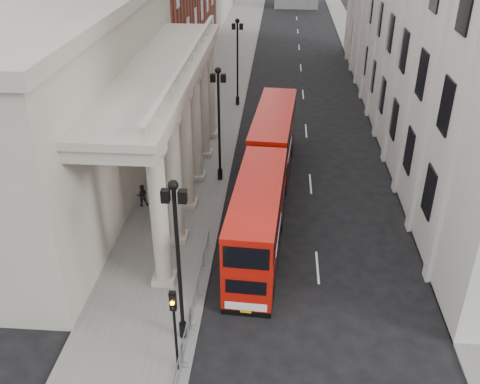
{
  "coord_description": "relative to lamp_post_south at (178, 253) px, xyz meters",
  "views": [
    {
      "loc": [
        3.48,
        -14.49,
        18.33
      ],
      "look_at": [
        1.45,
        12.19,
        3.45
      ],
      "focal_mm": 40.0,
      "sensor_mm": 36.0,
      "label": 1
    }
  ],
  "objects": [
    {
      "name": "lamp_post_north",
      "position": [
        0.0,
        32.0,
        0.0
      ],
      "size": [
        1.05,
        0.44,
        8.32
      ],
      "color": "black",
      "rests_on": "sidewalk_west"
    },
    {
      "name": "traffic_light",
      "position": [
        0.1,
        -2.02,
        -1.8
      ],
      "size": [
        0.28,
        0.33,
        4.3
      ],
      "color": "black",
      "rests_on": "sidewalk_west"
    },
    {
      "name": "lamp_post_south",
      "position": [
        0.0,
        0.0,
        0.0
      ],
      "size": [
        1.05,
        0.44,
        8.32
      ],
      "color": "black",
      "rests_on": "sidewalk_west"
    },
    {
      "name": "pedestrian_b",
      "position": [
        -4.75,
        11.84,
        -4.02
      ],
      "size": [
        0.88,
        0.76,
        1.54
      ],
      "primitive_type": "imported",
      "rotation": [
        0.0,
        0.0,
        3.41
      ],
      "color": "black",
      "rests_on": "sidewalk_west"
    },
    {
      "name": "kerb",
      "position": [
        0.55,
        26.0,
        -4.84
      ],
      "size": [
        0.2,
        140.0,
        0.14
      ],
      "primitive_type": "cube",
      "color": "slate",
      "rests_on": "ground"
    },
    {
      "name": "crowd_barriers",
      "position": [
        0.25,
        -1.77,
        -4.24
      ],
      "size": [
        0.5,
        18.75,
        1.1
      ],
      "color": "gray",
      "rests_on": "sidewalk_west"
    },
    {
      "name": "sidewalk_west",
      "position": [
        -2.4,
        26.0,
        -4.85
      ],
      "size": [
        6.0,
        140.0,
        0.12
      ],
      "primitive_type": "cube",
      "color": "slate",
      "rests_on": "ground"
    },
    {
      "name": "lamp_post_mid",
      "position": [
        0.0,
        16.0,
        0.0
      ],
      "size": [
        1.05,
        0.44,
        8.32
      ],
      "color": "black",
      "rests_on": "sidewalk_west"
    },
    {
      "name": "portico_building",
      "position": [
        -9.9,
        14.0,
        1.09
      ],
      "size": [
        9.0,
        28.0,
        12.0
      ],
      "primitive_type": "cube",
      "color": "#A29A88",
      "rests_on": "ground"
    },
    {
      "name": "pedestrian_a",
      "position": [
        -3.38,
        10.35,
        -3.95
      ],
      "size": [
        0.62,
        0.42,
        1.68
      ],
      "primitive_type": "imported",
      "rotation": [
        0.0,
        0.0,
        -0.02
      ],
      "color": "black",
      "rests_on": "sidewalk_west"
    },
    {
      "name": "bus_near",
      "position": [
        3.13,
        6.9,
        -2.54
      ],
      "size": [
        3.14,
        10.65,
        4.54
      ],
      "rotation": [
        0.0,
        0.0,
        -0.06
      ],
      "color": "#BB1108",
      "rests_on": "ground"
    },
    {
      "name": "sidewalk_east",
      "position": [
        14.1,
        26.0,
        -4.85
      ],
      "size": [
        3.0,
        140.0,
        0.12
      ],
      "primitive_type": "cube",
      "color": "slate",
      "rests_on": "ground"
    },
    {
      "name": "bus_far",
      "position": [
        3.78,
        18.01,
        -2.46
      ],
      "size": [
        3.41,
        11.05,
        4.7
      ],
      "rotation": [
        0.0,
        0.0,
        -0.07
      ],
      "color": "#B71108",
      "rests_on": "ground"
    },
    {
      "name": "pedestrian_c",
      "position": [
        -2.95,
        14.16,
        -3.88
      ],
      "size": [
        1.07,
        0.95,
        1.83
      ],
      "primitive_type": "imported",
      "rotation": [
        0.0,
        0.0,
        5.76
      ],
      "color": "black",
      "rests_on": "sidewalk_west"
    }
  ]
}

